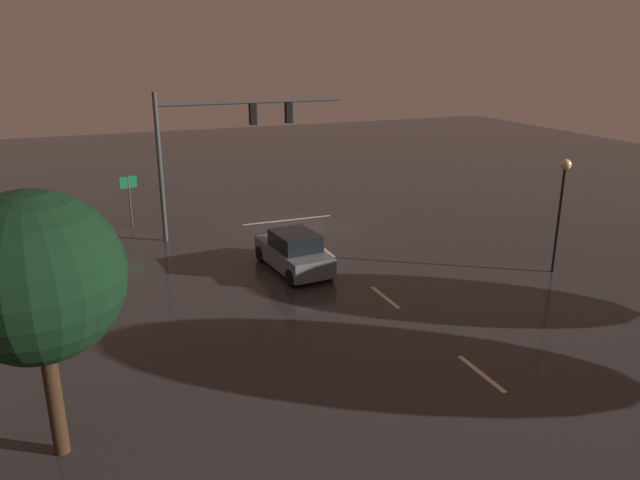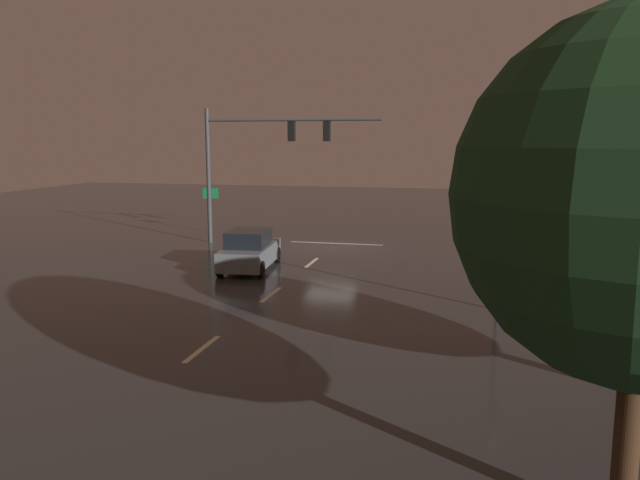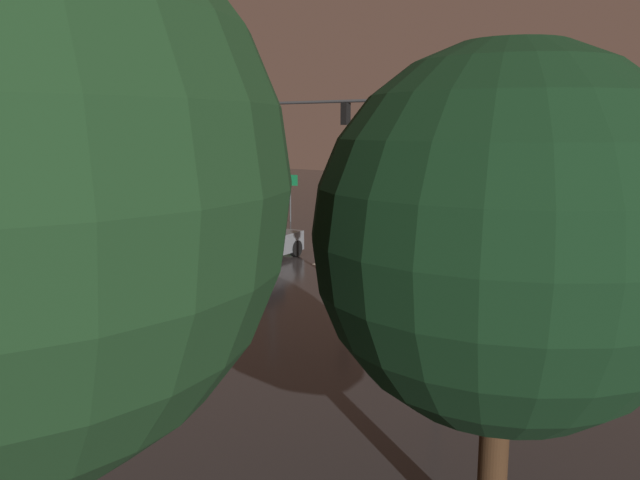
{
  "view_description": "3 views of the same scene",
  "coord_description": "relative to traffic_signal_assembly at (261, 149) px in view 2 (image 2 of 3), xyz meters",
  "views": [
    {
      "loc": [
        10.13,
        28.72,
        9.1
      ],
      "look_at": [
        0.97,
        5.81,
        1.14
      ],
      "focal_mm": 34.13,
      "sensor_mm": 36.0,
      "label": 1
    },
    {
      "loc": [
        -6.72,
        30.82,
        5.52
      ],
      "look_at": [
        -0.85,
        5.97,
        1.37
      ],
      "focal_mm": 35.24,
      "sensor_mm": 36.0,
      "label": 2
    },
    {
      "loc": [
        -14.43,
        24.45,
        5.25
      ],
      "look_at": [
        -0.41,
        5.24,
        1.03
      ],
      "focal_mm": 35.66,
      "sensor_mm": 36.0,
      "label": 3
    }
  ],
  "objects": [
    {
      "name": "lane_dash_mid",
      "position": [
        -3.72,
        10.18,
        -4.99
      ],
      "size": [
        0.16,
        2.2,
        0.01
      ],
      "primitive_type": "cube",
      "rotation": [
        0.0,
        0.0,
        1.57
      ],
      "color": "beige",
      "rests_on": "ground_plane"
    },
    {
      "name": "route_sign",
      "position": [
        4.21,
        -3.17,
        -3.05
      ],
      "size": [
        0.89,
        0.29,
        2.7
      ],
      "color": "#383A3D",
      "rests_on": "ground_plane"
    },
    {
      "name": "ground_plane",
      "position": [
        -3.72,
        0.18,
        -5.0
      ],
      "size": [
        80.0,
        80.0,
        0.0
      ],
      "primitive_type": "plane",
      "color": "#2D2B2B"
    },
    {
      "name": "lane_dash_near",
      "position": [
        -3.72,
        16.18,
        -4.99
      ],
      "size": [
        0.16,
        2.2,
        0.01
      ],
      "primitive_type": "cube",
      "rotation": [
        0.0,
        0.0,
        1.57
      ],
      "color": "beige",
      "rests_on": "ground_plane"
    },
    {
      "name": "traffic_signal_assembly",
      "position": [
        0.0,
        0.0,
        0.0
      ],
      "size": [
        9.25,
        0.47,
        7.05
      ],
      "color": "#383A3D",
      "rests_on": "ground_plane"
    },
    {
      "name": "stop_bar",
      "position": [
        -3.72,
        -1.19,
        -4.99
      ],
      "size": [
        5.0,
        0.16,
        0.01
      ],
      "primitive_type": "cube",
      "color": "beige",
      "rests_on": "ground_plane"
    },
    {
      "name": "lane_dash_far",
      "position": [
        -3.72,
        4.18,
        -4.99
      ],
      "size": [
        0.16,
        2.2,
        0.01
      ],
      "primitive_type": "cube",
      "rotation": [
        0.0,
        0.0,
        1.57
      ],
      "color": "beige",
      "rests_on": "ground_plane"
    },
    {
      "name": "car_approaching",
      "position": [
        -1.49,
        6.16,
        -4.2
      ],
      "size": [
        2.25,
        4.5,
        1.7
      ],
      "color": "slate",
      "rests_on": "ground_plane"
    },
    {
      "name": "street_lamp_left_kerb",
      "position": [
        -11.5,
        10.38,
        -1.63
      ],
      "size": [
        0.44,
        0.44,
        4.77
      ],
      "color": "black",
      "rests_on": "ground_plane"
    }
  ]
}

